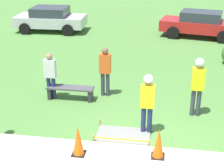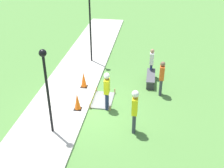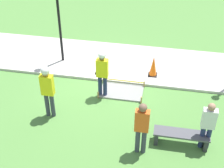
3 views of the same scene
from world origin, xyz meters
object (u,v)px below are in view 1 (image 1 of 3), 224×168
object	(u,v)px
park_bench	(70,91)
parked_car_silver	(51,19)
traffic_cone_near_patch	(78,141)
bystander_in_gray_shirt	(50,73)
traffic_cone_far_patch	(159,143)
bystander_in_orange_shirt	(105,69)
parked_car_red	(200,24)
worker_assistant	(147,99)
worker_supervisor	(198,81)

from	to	relation	value
park_bench	parked_car_silver	distance (m)	10.07
traffic_cone_near_patch	bystander_in_gray_shirt	world-z (taller)	bystander_in_gray_shirt
traffic_cone_far_patch	park_bench	world-z (taller)	traffic_cone_far_patch
bystander_in_orange_shirt	parked_car_red	bearing A→B (deg)	65.33
traffic_cone_far_patch	parked_car_silver	bearing A→B (deg)	118.96
bystander_in_gray_shirt	worker_assistant	bearing A→B (deg)	-28.52
worker_assistant	parked_car_silver	world-z (taller)	worker_assistant
worker_supervisor	bystander_in_gray_shirt	bearing A→B (deg)	173.84
worker_supervisor	parked_car_silver	distance (m)	12.74
worker_assistant	parked_car_red	xyz separation A→B (m)	(2.38, 11.15, -0.32)
worker_assistant	parked_car_silver	bearing A→B (deg)	120.24
traffic_cone_near_patch	parked_car_red	bearing A→B (deg)	72.28
traffic_cone_far_patch	park_bench	xyz separation A→B (m)	(-3.17, 3.19, -0.17)
worker_assistant	bystander_in_orange_shirt	xyz separation A→B (m)	(-1.63, 2.42, -0.07)
worker_supervisor	parked_car_silver	size ratio (longest dim) A/B	0.46
bystander_in_orange_shirt	parked_car_silver	size ratio (longest dim) A/B	0.42
traffic_cone_far_patch	bystander_in_orange_shirt	bearing A→B (deg)	118.49
traffic_cone_far_patch	bystander_in_orange_shirt	size ratio (longest dim) A/B	0.44
worker_assistant	parked_car_red	world-z (taller)	worker_assistant
parked_car_silver	traffic_cone_near_patch	bearing A→B (deg)	-70.48
traffic_cone_far_patch	parked_car_red	bearing A→B (deg)	80.85
worker_supervisor	bystander_in_orange_shirt	world-z (taller)	worker_supervisor
park_bench	parked_car_red	size ratio (longest dim) A/B	0.35
traffic_cone_near_patch	worker_supervisor	xyz separation A→B (m)	(3.13, 2.84, 0.68)
traffic_cone_near_patch	worker_supervisor	size ratio (longest dim) A/B	0.42
park_bench	worker_assistant	xyz separation A→B (m)	(2.79, -1.91, 0.78)
traffic_cone_near_patch	bystander_in_gray_shirt	xyz separation A→B (m)	(-1.82, 3.37, 0.44)
bystander_in_orange_shirt	bystander_in_gray_shirt	xyz separation A→B (m)	(-1.84, -0.53, -0.09)
parked_car_red	parked_car_silver	bearing A→B (deg)	-169.26
parked_car_silver	parked_car_red	distance (m)	8.94
bystander_in_gray_shirt	parked_car_silver	world-z (taller)	bystander_in_gray_shirt
traffic_cone_near_patch	parked_car_silver	xyz separation A→B (m)	(-4.90, 12.72, 0.26)
bystander_in_gray_shirt	bystander_in_orange_shirt	bearing A→B (deg)	16.03
bystander_in_gray_shirt	parked_car_red	world-z (taller)	bystander_in_gray_shirt
park_bench	parked_car_red	world-z (taller)	parked_car_red
traffic_cone_far_patch	parked_car_red	distance (m)	12.60
traffic_cone_near_patch	parked_car_silver	distance (m)	13.64
traffic_cone_far_patch	parked_car_silver	xyz separation A→B (m)	(-6.93, 12.52, 0.27)
traffic_cone_far_patch	worker_supervisor	bearing A→B (deg)	67.36
traffic_cone_far_patch	bystander_in_gray_shirt	size ratio (longest dim) A/B	0.48
traffic_cone_far_patch	bystander_in_orange_shirt	world-z (taller)	bystander_in_orange_shirt
worker_supervisor	parked_car_red	xyz separation A→B (m)	(0.90, 9.80, -0.40)
park_bench	worker_supervisor	distance (m)	4.39
traffic_cone_near_patch	bystander_in_gray_shirt	bearing A→B (deg)	118.34
bystander_in_orange_shirt	parked_car_silver	distance (m)	10.11
worker_supervisor	parked_car_red	distance (m)	9.85
traffic_cone_far_patch	bystander_in_gray_shirt	xyz separation A→B (m)	(-3.85, 3.17, 0.45)
worker_assistant	bystander_in_gray_shirt	distance (m)	3.96
worker_supervisor	bystander_in_gray_shirt	size ratio (longest dim) A/B	1.16
parked_car_red	worker_supervisor	bearing A→B (deg)	-83.96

